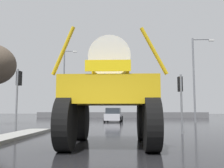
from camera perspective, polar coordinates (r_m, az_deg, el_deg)
name	(u,v)px	position (r m, az deg, el deg)	size (l,w,h in m)	color
ground_plane	(117,124)	(23.47, 1.23, -9.08)	(120.00, 120.00, 0.00)	black
median_island	(3,139)	(12.10, -23.51, -11.30)	(1.30, 9.57, 0.15)	gray
oversize_sprayer	(111,94)	(9.66, -0.31, -2.26)	(3.75, 4.99, 4.04)	black
sedan_ahead	(114,115)	(28.47, 0.36, -7.08)	(2.03, 4.18, 1.52)	#B7B7BF
traffic_signal_near_left	(18,86)	(15.74, -20.48, -0.48)	(0.24, 0.54, 3.69)	slate
traffic_signal_near_right	(180,91)	(14.72, 15.27, -1.47)	(0.24, 0.54, 3.29)	slate
traffic_signal_far_left	(76,101)	(34.23, -8.20, -3.91)	(0.24, 0.55, 3.35)	slate
traffic_signal_far_right	(72,99)	(34.33, -8.97, -3.48)	(0.24, 0.55, 3.70)	slate
streetlight_far_left	(65,81)	(33.21, -10.69, 0.64)	(1.74, 0.24, 9.15)	slate
streetlight_far_right	(195,75)	(26.50, 18.41, 1.93)	(2.21, 0.24, 8.56)	slate
roadside_barrier	(121,115)	(42.35, 2.11, -7.02)	(28.74, 0.24, 0.90)	#59595B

